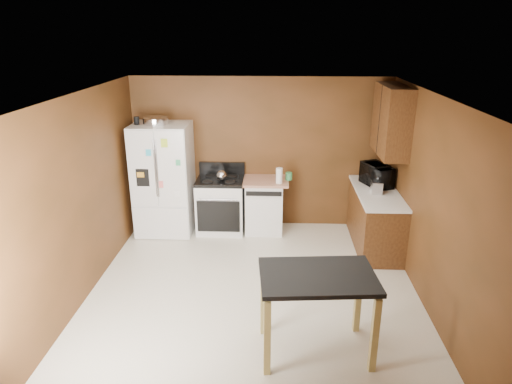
# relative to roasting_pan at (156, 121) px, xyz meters

# --- Properties ---
(floor) EXTENTS (4.50, 4.50, 0.00)m
(floor) POSITION_rel_roasting_pan_xyz_m (1.62, -1.90, -1.85)
(floor) COLOR beige
(floor) RESTS_ON ground
(ceiling) EXTENTS (4.50, 4.50, 0.00)m
(ceiling) POSITION_rel_roasting_pan_xyz_m (1.62, -1.90, 0.65)
(ceiling) COLOR white
(ceiling) RESTS_ON ground
(wall_back) EXTENTS (4.20, 0.00, 4.20)m
(wall_back) POSITION_rel_roasting_pan_xyz_m (1.62, 0.35, -0.60)
(wall_back) COLOR brown
(wall_back) RESTS_ON ground
(wall_front) EXTENTS (4.20, 0.00, 4.20)m
(wall_front) POSITION_rel_roasting_pan_xyz_m (1.62, -4.15, -0.60)
(wall_front) COLOR brown
(wall_front) RESTS_ON ground
(wall_left) EXTENTS (0.00, 4.50, 4.50)m
(wall_left) POSITION_rel_roasting_pan_xyz_m (-0.48, -1.90, -0.60)
(wall_left) COLOR brown
(wall_left) RESTS_ON ground
(wall_right) EXTENTS (0.00, 4.50, 4.50)m
(wall_right) POSITION_rel_roasting_pan_xyz_m (3.72, -1.90, -0.60)
(wall_right) COLOR brown
(wall_right) RESTS_ON ground
(roasting_pan) EXTENTS (0.40, 0.40, 0.10)m
(roasting_pan) POSITION_rel_roasting_pan_xyz_m (0.00, 0.00, 0.00)
(roasting_pan) COLOR silver
(roasting_pan) RESTS_ON refrigerator
(pen_cup) EXTENTS (0.08, 0.08, 0.12)m
(pen_cup) POSITION_rel_roasting_pan_xyz_m (-0.28, -0.08, 0.01)
(pen_cup) COLOR black
(pen_cup) RESTS_ON refrigerator
(kettle) EXTENTS (0.17, 0.17, 0.17)m
(kettle) POSITION_rel_roasting_pan_xyz_m (1.01, -0.05, -0.87)
(kettle) COLOR silver
(kettle) RESTS_ON gas_range
(paper_towel) EXTENTS (0.12, 0.12, 0.25)m
(paper_towel) POSITION_rel_roasting_pan_xyz_m (1.94, -0.10, -0.84)
(paper_towel) COLOR white
(paper_towel) RESTS_ON dishwasher
(green_canister) EXTENTS (0.12, 0.12, 0.12)m
(green_canister) POSITION_rel_roasting_pan_xyz_m (2.09, 0.07, -0.90)
(green_canister) COLOR #399653
(green_canister) RESTS_ON dishwasher
(toaster) EXTENTS (0.17, 0.26, 0.18)m
(toaster) POSITION_rel_roasting_pan_xyz_m (3.38, -0.50, -0.86)
(toaster) COLOR silver
(toaster) RESTS_ON right_cabinets
(microwave) EXTENTS (0.55, 0.65, 0.30)m
(microwave) POSITION_rel_roasting_pan_xyz_m (3.44, -0.17, -0.80)
(microwave) COLOR black
(microwave) RESTS_ON right_cabinets
(refrigerator) EXTENTS (0.90, 0.80, 1.80)m
(refrigerator) POSITION_rel_roasting_pan_xyz_m (0.07, -0.03, -0.95)
(refrigerator) COLOR white
(refrigerator) RESTS_ON ground
(gas_range) EXTENTS (0.76, 0.68, 1.10)m
(gas_range) POSITION_rel_roasting_pan_xyz_m (0.98, 0.03, -1.39)
(gas_range) COLOR white
(gas_range) RESTS_ON ground
(dishwasher) EXTENTS (0.78, 0.63, 0.89)m
(dishwasher) POSITION_rel_roasting_pan_xyz_m (1.70, 0.05, -1.40)
(dishwasher) COLOR white
(dishwasher) RESTS_ON ground
(right_cabinets) EXTENTS (0.63, 1.58, 2.45)m
(right_cabinets) POSITION_rel_roasting_pan_xyz_m (3.46, -0.42, -0.94)
(right_cabinets) COLOR brown
(right_cabinets) RESTS_ON ground
(island) EXTENTS (1.21, 0.86, 0.91)m
(island) POSITION_rel_roasting_pan_xyz_m (2.32, -2.98, -1.09)
(island) COLOR black
(island) RESTS_ON ground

